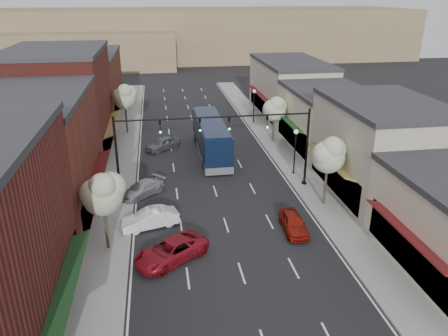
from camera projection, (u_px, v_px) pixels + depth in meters
name	position (u px, v px, depth m)	size (l,w,h in m)	color
ground	(231.00, 239.00, 30.43)	(160.00, 160.00, 0.00)	black
sidewalk_left	(123.00, 154.00, 46.14)	(2.80, 73.00, 0.15)	gray
sidewalk_right	(277.00, 146.00, 48.54)	(2.80, 73.00, 0.15)	gray
curb_left	(137.00, 153.00, 46.34)	(0.25, 73.00, 0.17)	gray
curb_right	(265.00, 147.00, 48.34)	(0.25, 73.00, 0.17)	gray
bldg_left_midnear	(27.00, 158.00, 32.14)	(10.14, 14.10, 9.40)	maroon
bldg_left_midfar	(61.00, 103.00, 44.68)	(10.14, 14.10, 10.90)	maroon
bldg_left_far	(85.00, 85.00, 59.80)	(10.14, 18.10, 8.40)	maroon
bldg_right_midnear	(381.00, 148.00, 36.41)	(9.14, 12.10, 7.90)	#ABA192
bldg_right_midfar	(327.00, 118.00, 47.67)	(9.14, 12.10, 6.40)	beige
bldg_right_far	(290.00, 88.00, 60.31)	(9.14, 16.10, 7.40)	#ABA192
hill_far	(171.00, 34.00, 110.57)	(120.00, 30.00, 12.00)	#7A6647
hill_near	(61.00, 50.00, 96.77)	(50.00, 20.00, 8.00)	#7A6647
signal_mast_right	(281.00, 137.00, 36.82)	(8.22, 0.46, 7.00)	black
signal_mast_left	(146.00, 144.00, 35.21)	(8.22, 0.46, 7.00)	black
tree_right_near	(329.00, 154.00, 33.56)	(2.85, 2.65, 5.95)	#47382B
tree_right_far	(275.00, 108.00, 48.38)	(2.85, 2.65, 5.43)	#47382B
tree_left_near	(103.00, 193.00, 27.61)	(2.85, 2.65, 5.69)	#47382B
tree_left_far	(125.00, 96.00, 51.27)	(2.85, 2.65, 6.13)	#47382B
lamp_post_near	(295.00, 144.00, 40.03)	(0.44, 0.44, 4.44)	black
lamp_post_far	(254.00, 101.00, 56.05)	(0.44, 0.44, 4.44)	black
coach_bus	(211.00, 137.00, 45.48)	(2.78, 12.27, 3.75)	black
red_hatchback	(294.00, 223.00, 31.23)	(1.56, 3.88, 1.32)	maroon
parked_car_a	(171.00, 251.00, 27.81)	(2.30, 5.00, 1.39)	maroon
parked_car_b	(150.00, 219.00, 31.74)	(1.47, 4.22, 1.39)	white
parked_car_c	(142.00, 189.00, 36.68)	(1.73, 4.25, 1.23)	#A4A4AA
parked_car_d	(163.00, 144.00, 47.38)	(1.63, 4.05, 1.38)	#585A60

